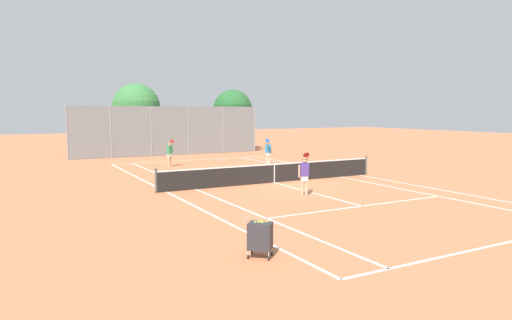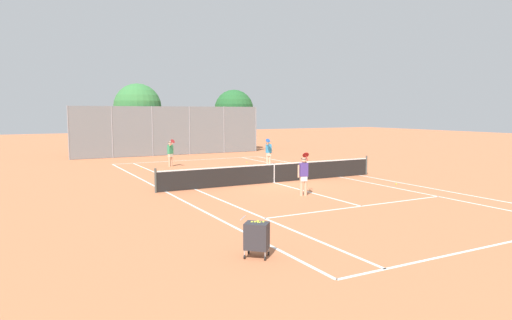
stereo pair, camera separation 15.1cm
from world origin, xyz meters
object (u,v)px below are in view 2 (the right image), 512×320
(loose_tennis_ball_0, at_px, (141,168))
(tree_behind_left, at_px, (137,108))
(ball_cart, at_px, (257,236))
(tennis_net, at_px, (274,172))
(loose_tennis_ball_1, at_px, (396,184))
(loose_tennis_ball_2, at_px, (247,162))
(tree_behind_right, at_px, (234,110))
(player_near_side, at_px, (304,174))
(player_far_right, at_px, (269,151))
(player_far_left, at_px, (170,152))

(loose_tennis_ball_0, relative_size, tree_behind_left, 0.01)
(ball_cart, bearing_deg, tennis_net, 57.39)
(loose_tennis_ball_1, xyz_separation_m, loose_tennis_ball_2, (-2.00, 11.86, 0.00))
(tree_behind_left, height_order, tree_behind_right, tree_behind_left)
(loose_tennis_ball_1, bearing_deg, tree_behind_left, 107.58)
(player_near_side, bearing_deg, tree_behind_left, 93.66)
(player_far_right, height_order, tree_behind_right, tree_behind_right)
(player_far_left, distance_m, player_far_right, 6.33)
(ball_cart, relative_size, player_far_left, 0.54)
(player_far_right, bearing_deg, loose_tennis_ball_2, 106.83)
(player_far_left, xyz_separation_m, loose_tennis_ball_0, (-1.97, -0.36, -0.89))
(ball_cart, xyz_separation_m, player_far_right, (9.70, 16.33, 0.40))
(loose_tennis_ball_1, height_order, tree_behind_left, tree_behind_left)
(player_far_left, height_order, loose_tennis_ball_0, player_far_left)
(player_far_right, relative_size, loose_tennis_ball_0, 26.88)
(player_far_left, relative_size, tree_behind_left, 0.31)
(tennis_net, bearing_deg, player_near_side, -100.90)
(player_near_side, distance_m, loose_tennis_ball_1, 5.60)
(tennis_net, relative_size, player_far_right, 6.76)
(tree_behind_left, bearing_deg, player_near_side, -86.34)
(player_far_left, bearing_deg, player_far_right, -21.87)
(loose_tennis_ball_1, xyz_separation_m, tree_behind_right, (1.78, 21.71, 3.60))
(player_near_side, bearing_deg, loose_tennis_ball_2, 73.74)
(loose_tennis_ball_0, xyz_separation_m, tree_behind_right, (11.03, 9.83, 3.60))
(loose_tennis_ball_1, bearing_deg, tree_behind_right, 85.32)
(player_near_side, distance_m, loose_tennis_ball_2, 12.63)
(player_far_left, distance_m, loose_tennis_ball_2, 5.37)
(ball_cart, bearing_deg, player_far_left, 78.43)
(tennis_net, height_order, player_far_right, player_far_right)
(player_far_left, bearing_deg, ball_cart, -101.57)
(tree_behind_left, bearing_deg, loose_tennis_ball_0, -102.90)
(player_far_right, height_order, loose_tennis_ball_1, player_far_right)
(player_near_side, relative_size, tree_behind_right, 0.32)
(player_far_right, relative_size, tree_behind_right, 0.32)
(tennis_net, bearing_deg, loose_tennis_ball_1, -34.69)
(loose_tennis_ball_2, height_order, tree_behind_right, tree_behind_right)
(player_near_side, height_order, tree_behind_left, tree_behind_left)
(loose_tennis_ball_0, bearing_deg, player_far_left, 10.45)
(loose_tennis_ball_1, bearing_deg, player_far_right, 98.08)
(loose_tennis_ball_2, height_order, tree_behind_left, tree_behind_left)
(tree_behind_left, bearing_deg, tennis_net, -83.52)
(player_near_side, distance_m, player_far_left, 12.60)
(player_near_side, xyz_separation_m, loose_tennis_ball_1, (5.53, 0.24, -0.89))
(player_far_left, relative_size, loose_tennis_ball_1, 26.88)
(ball_cart, xyz_separation_m, loose_tennis_ball_1, (11.10, 6.45, -0.50))
(tree_behind_left, bearing_deg, player_far_left, -91.95)
(ball_cart, distance_m, loose_tennis_ball_0, 18.42)
(player_near_side, height_order, loose_tennis_ball_2, player_near_side)
(ball_cart, distance_m, tree_behind_left, 28.86)
(tennis_net, distance_m, tree_behind_left, 18.98)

